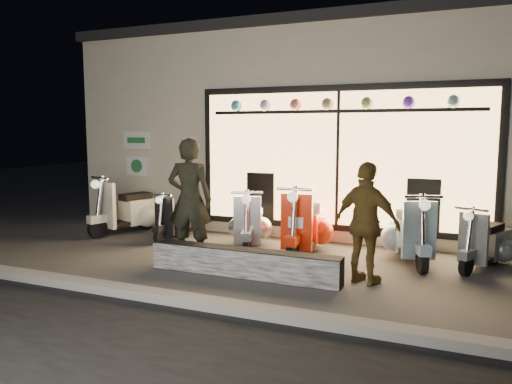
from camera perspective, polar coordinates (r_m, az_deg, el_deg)
ground at (r=7.81m, az=-0.10°, el=-8.26°), size 40.00×40.00×0.00m
kerb at (r=6.09m, az=-7.69°, el=-12.23°), size 40.00×0.25×0.12m
shop_building at (r=12.27m, az=9.16°, el=7.17°), size 10.20×6.23×4.20m
graffiti_barrier at (r=7.15m, az=-1.43°, el=-8.06°), size 2.84×0.28×0.40m
scooter_silver at (r=8.93m, az=-0.74°, el=-3.60°), size 0.77×1.42×1.02m
scooter_red at (r=8.54m, az=5.72°, el=-3.83°), size 0.55×1.58×1.13m
scooter_black at (r=9.80m, az=-8.91°, el=-3.08°), size 0.39×1.21×0.87m
scooter_cream at (r=10.46m, az=-13.81°, el=-2.00°), size 0.86×1.56×1.13m
scooter_blue at (r=8.35m, az=17.14°, el=-4.49°), size 0.82×1.51×1.09m
scooter_grey at (r=8.34m, az=24.90°, el=-5.29°), size 0.77×1.28×0.93m
man at (r=7.97m, az=-7.57°, el=-0.86°), size 0.80×0.61×1.95m
woman at (r=6.85m, az=12.52°, el=-3.52°), size 1.05×0.72×1.65m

